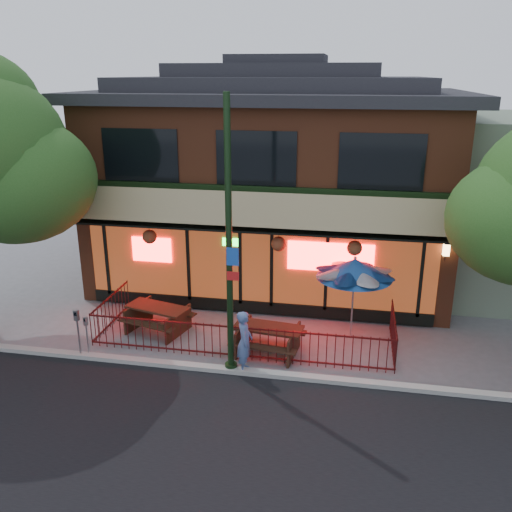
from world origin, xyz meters
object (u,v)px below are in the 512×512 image
(patio_umbrella, at_px, (355,268))
(parking_meter_far, at_px, (78,326))
(street_light, at_px, (229,256))
(picnic_table_left, at_px, (158,315))
(picnic_table_right, at_px, (268,336))
(parking_meter_near, at_px, (86,330))
(pedestrian, at_px, (245,342))

(patio_umbrella, relative_size, parking_meter_far, 1.78)
(street_light, bearing_deg, patio_umbrella, 40.60)
(picnic_table_left, bearing_deg, street_light, -34.44)
(picnic_table_right, height_order, parking_meter_near, parking_meter_near)
(pedestrian, bearing_deg, picnic_table_right, -32.48)
(picnic_table_right, bearing_deg, street_light, -125.87)
(street_light, relative_size, picnic_table_right, 3.44)
(street_light, bearing_deg, picnic_table_left, 145.56)
(pedestrian, bearing_deg, patio_umbrella, -56.00)
(picnic_table_left, xyz_separation_m, patio_umbrella, (5.70, 0.77, 1.59))
(patio_umbrella, bearing_deg, parking_meter_far, -159.70)
(street_light, distance_m, pedestrian, 2.34)
(street_light, relative_size, parking_meter_near, 5.94)
(patio_umbrella, relative_size, parking_meter_near, 2.10)
(picnic_table_left, height_order, patio_umbrella, patio_umbrella)
(street_light, xyz_separation_m, pedestrian, (0.35, 0.05, -2.31))
(picnic_table_right, relative_size, parking_meter_near, 1.73)
(picnic_table_right, bearing_deg, pedestrian, -112.94)
(pedestrian, distance_m, parking_meter_near, 4.36)
(street_light, distance_m, picnic_table_left, 4.17)
(parking_meter_near, relative_size, parking_meter_far, 0.85)
(picnic_table_left, bearing_deg, pedestrian, -30.45)
(picnic_table_left, height_order, picnic_table_right, picnic_table_right)
(picnic_table_right, relative_size, pedestrian, 1.21)
(parking_meter_far, bearing_deg, street_light, 1.05)
(street_light, height_order, picnic_table_right, street_light)
(picnic_table_left, distance_m, picnic_table_right, 3.54)
(parking_meter_near, xyz_separation_m, parking_meter_far, (-0.20, -0.08, 0.15))
(pedestrian, bearing_deg, parking_meter_near, 81.12)
(picnic_table_left, bearing_deg, picnic_table_right, -11.84)
(street_light, distance_m, picnic_table_right, 2.95)
(street_light, height_order, picnic_table_left, street_light)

